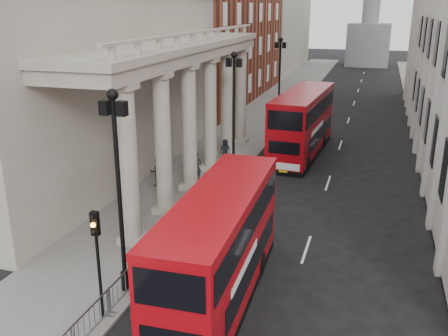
# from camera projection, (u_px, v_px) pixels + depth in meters

# --- Properties ---
(sidewalk_west) EXTENTS (6.00, 140.00, 0.12)m
(sidewalk_west) POSITION_uv_depth(u_px,v_px,m) (239.00, 136.00, 44.95)
(sidewalk_west) COLOR slate
(sidewalk_west) RESTS_ON ground
(sidewalk_east) EXTENTS (3.00, 140.00, 0.12)m
(sidewalk_east) POSITION_uv_depth(u_px,v_px,m) (435.00, 152.00, 40.31)
(sidewalk_east) COLOR slate
(sidewalk_east) RESTS_ON ground
(kerb) EXTENTS (0.20, 140.00, 0.14)m
(kerb) POSITION_uv_depth(u_px,v_px,m) (271.00, 139.00, 44.12)
(kerb) COLOR slate
(kerb) RESTS_ON ground
(portico_building) EXTENTS (9.00, 28.00, 12.00)m
(portico_building) POSITION_uv_depth(u_px,v_px,m) (88.00, 86.00, 34.31)
(portico_building) COLOR gray
(portico_building) RESTS_ON ground
(brick_building) EXTENTS (9.00, 32.00, 22.00)m
(brick_building) POSITION_uv_depth(u_px,v_px,m) (220.00, 8.00, 60.01)
(brick_building) COLOR maroon
(brick_building) RESTS_ON ground
(west_building_far) EXTENTS (9.00, 30.00, 20.00)m
(west_building_far) POSITION_uv_depth(u_px,v_px,m) (274.00, 13.00, 89.38)
(west_building_far) COLOR gray
(west_building_far) RESTS_ON ground
(lamp_post_south) EXTENTS (1.05, 0.44, 8.32)m
(lamp_post_south) POSITION_uv_depth(u_px,v_px,m) (118.00, 180.00, 19.15)
(lamp_post_south) COLOR black
(lamp_post_south) RESTS_ON sidewalk_west
(lamp_post_mid) EXTENTS (1.05, 0.44, 8.32)m
(lamp_post_mid) POSITION_uv_depth(u_px,v_px,m) (234.00, 105.00, 33.69)
(lamp_post_mid) COLOR black
(lamp_post_mid) RESTS_ON sidewalk_west
(lamp_post_north) EXTENTS (1.05, 0.44, 8.32)m
(lamp_post_north) POSITION_uv_depth(u_px,v_px,m) (280.00, 75.00, 48.22)
(lamp_post_north) COLOR black
(lamp_post_north) RESTS_ON sidewalk_west
(traffic_light) EXTENTS (0.28, 0.33, 4.30)m
(traffic_light) POSITION_uv_depth(u_px,v_px,m) (97.00, 246.00, 17.85)
(traffic_light) COLOR black
(traffic_light) RESTS_ON sidewalk_west
(crowd_barriers) EXTENTS (0.50, 18.75, 1.10)m
(crowd_barriers) POSITION_uv_depth(u_px,v_px,m) (109.00, 302.00, 18.79)
(crowd_barriers) COLOR gray
(crowd_barriers) RESTS_ON sidewalk_west
(bus_near) EXTENTS (2.86, 10.62, 4.55)m
(bus_near) POSITION_uv_depth(u_px,v_px,m) (220.00, 247.00, 19.38)
(bus_near) COLOR #A9070F
(bus_near) RESTS_ON ground
(bus_far) EXTENTS (3.52, 11.74, 5.00)m
(bus_far) POSITION_uv_depth(u_px,v_px,m) (303.00, 122.00, 39.01)
(bus_far) COLOR #9F070E
(bus_far) RESTS_ON ground
(pedestrian_a) EXTENTS (0.70, 0.47, 1.90)m
(pedestrian_a) POSITION_uv_depth(u_px,v_px,m) (197.00, 166.00, 33.31)
(pedestrian_a) COLOR black
(pedestrian_a) RESTS_ON sidewalk_west
(pedestrian_b) EXTENTS (1.16, 1.10, 1.88)m
(pedestrian_b) POSITION_uv_depth(u_px,v_px,m) (157.00, 172.00, 32.28)
(pedestrian_b) COLOR black
(pedestrian_b) RESTS_ON sidewalk_west
(pedestrian_c) EXTENTS (0.86, 0.57, 1.72)m
(pedestrian_c) POSITION_uv_depth(u_px,v_px,m) (225.00, 150.00, 37.33)
(pedestrian_c) COLOR black
(pedestrian_c) RESTS_ON sidewalk_west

